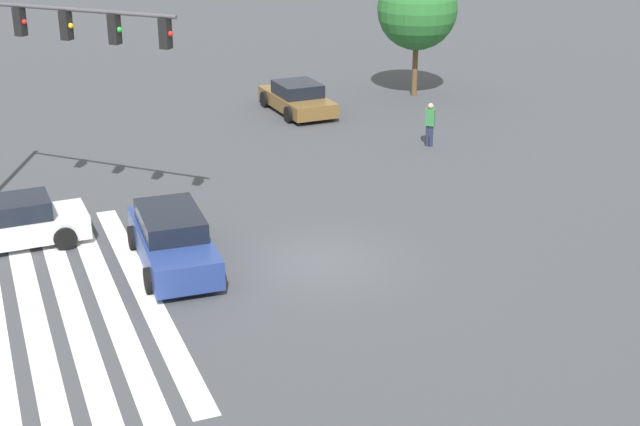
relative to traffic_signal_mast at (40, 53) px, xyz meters
The scene contains 8 objects.
ground_plane 10.46m from the traffic_signal_mast, 45.00° to the left, with size 144.08×144.08×0.00m, color #3D3F44.
crosswalk_markings 8.38m from the traffic_signal_mast, 12.33° to the right, with size 12.37×6.30×0.01m.
traffic_signal_mast is the anchor object (origin of this frame).
car_2 5.14m from the traffic_signal_mast, 34.94° to the right, with size 2.08×4.15×1.43m.
car_3 7.19m from the traffic_signal_mast, 27.12° to the left, with size 4.92×2.24×1.53m.
car_4 15.26m from the traffic_signal_mast, 127.73° to the left, with size 4.76×2.37×1.37m.
pedestrian 15.29m from the traffic_signal_mast, 98.36° to the left, with size 0.41×0.41×1.75m.
tree_corner_a 20.30m from the traffic_signal_mast, 118.50° to the left, with size 3.75×3.75×5.98m.
Camera 1 is at (21.17, -8.56, 10.51)m, focal length 50.00 mm.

